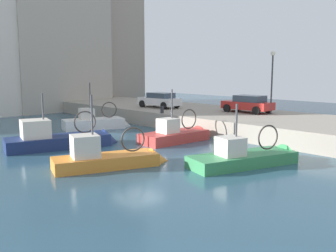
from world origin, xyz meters
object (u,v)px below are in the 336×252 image
object	(u,v)px
mooring_bollard_north	(162,110)
quay_streetlamp	(272,72)
fishing_boat_green	(249,162)
fishing_boat_white	(98,127)
parked_car_red	(248,104)
fishing_boat_navy	(63,145)
fishing_boat_red	(179,139)
fishing_boat_orange	(112,164)
parked_car_white	(160,100)

from	to	relation	value
mooring_bollard_north	quay_streetlamp	size ratio (longest dim) A/B	0.11
fishing_boat_green	fishing_boat_white	xyz separation A→B (m)	(0.98, 14.93, -0.00)
fishing_boat_white	parked_car_red	xyz separation A→B (m)	(9.15, -7.78, 1.81)
fishing_boat_navy	quay_streetlamp	xyz separation A→B (m)	(15.07, -4.87, 4.29)
fishing_boat_white	fishing_boat_red	world-z (taller)	fishing_boat_white
fishing_boat_navy	fishing_boat_green	bearing A→B (deg)	-65.57
fishing_boat_green	fishing_boat_red	world-z (taller)	fishing_boat_red
parked_car_red	quay_streetlamp	distance (m)	3.18
fishing_boat_orange	mooring_bollard_north	size ratio (longest dim) A/B	10.73
fishing_boat_red	fishing_boat_navy	bearing A→B (deg)	152.25
fishing_boat_navy	parked_car_white	distance (m)	13.18
fishing_boat_navy	parked_car_red	xyz separation A→B (m)	(14.74, -2.99, 1.75)
fishing_boat_green	parked_car_white	size ratio (longest dim) A/B	1.59
fishing_boat_navy	quay_streetlamp	world-z (taller)	quay_streetlamp
fishing_boat_red	parked_car_red	xyz separation A→B (m)	(8.29, 0.41, 1.80)
fishing_boat_navy	parked_car_white	size ratio (longest dim) A/B	1.71
parked_car_red	mooring_bollard_north	size ratio (longest dim) A/B	7.40
fishing_boat_red	quay_streetlamp	world-z (taller)	quay_streetlamp
parked_car_white	fishing_boat_red	bearing A→B (deg)	-125.06
fishing_boat_orange	fishing_boat_white	distance (m)	12.29
parked_car_white	quay_streetlamp	bearing A→B (deg)	-73.23
fishing_boat_orange	parked_car_white	size ratio (longest dim) A/B	1.44
fishing_boat_green	parked_car_red	size ratio (longest dim) A/B	1.60
fishing_boat_white	parked_car_white	size ratio (longest dim) A/B	1.39
parked_car_red	mooring_bollard_north	xyz separation A→B (m)	(-5.33, 4.42, -0.44)
fishing_boat_white	fishing_boat_navy	distance (m)	7.36
mooring_bollard_north	quay_streetlamp	world-z (taller)	quay_streetlamp
parked_car_white	parked_car_red	bearing A→B (deg)	-71.59
quay_streetlamp	fishing_boat_navy	bearing A→B (deg)	162.08
fishing_boat_white	quay_streetlamp	distance (m)	14.21
fishing_boat_navy	quay_streetlamp	distance (m)	16.41
fishing_boat_green	mooring_bollard_north	distance (m)	12.61
fishing_boat_green	parked_car_white	world-z (taller)	fishing_boat_green
fishing_boat_navy	mooring_bollard_north	bearing A→B (deg)	8.66
parked_car_red	fishing_boat_green	bearing A→B (deg)	-144.81
fishing_boat_red	fishing_boat_green	bearing A→B (deg)	-105.35
parked_car_white	parked_car_red	distance (m)	8.15
fishing_boat_green	quay_streetlamp	xyz separation A→B (m)	(10.46, 5.27, 4.34)
fishing_boat_red	parked_car_red	world-z (taller)	fishing_boat_red
fishing_boat_green	fishing_boat_red	distance (m)	6.99
fishing_boat_white	parked_car_white	xyz separation A→B (m)	(6.58, -0.04, 1.80)
fishing_boat_orange	fishing_boat_green	bearing A→B (deg)	-39.68
fishing_boat_red	mooring_bollard_north	bearing A→B (deg)	58.49
fishing_boat_white	parked_car_white	world-z (taller)	fishing_boat_white
fishing_boat_green	fishing_boat_white	bearing A→B (deg)	86.22
fishing_boat_orange	fishing_boat_navy	size ratio (longest dim) A/B	0.84
parked_car_white	mooring_bollard_north	world-z (taller)	parked_car_white
parked_car_white	fishing_boat_green	bearing A→B (deg)	-116.94
fishing_boat_green	parked_car_red	xyz separation A→B (m)	(10.14, 7.15, 1.80)
fishing_boat_green	mooring_bollard_north	size ratio (longest dim) A/B	11.85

